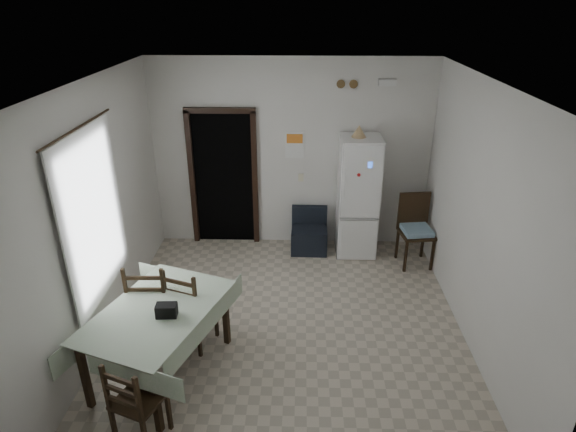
% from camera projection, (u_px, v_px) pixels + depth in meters
% --- Properties ---
extents(ground, '(4.50, 4.50, 0.00)m').
position_uv_depth(ground, '(287.00, 326.00, 5.87)').
color(ground, '#B7AB96').
rests_on(ground, ground).
extents(ceiling, '(4.20, 4.50, 0.02)m').
position_uv_depth(ceiling, '(287.00, 83.00, 4.65)').
color(ceiling, white).
rests_on(ceiling, ground).
extents(wall_back, '(4.20, 0.02, 2.90)m').
position_uv_depth(wall_back, '(291.00, 156.00, 7.30)').
color(wall_back, silver).
rests_on(wall_back, ground).
extents(wall_front, '(4.20, 0.02, 2.90)m').
position_uv_depth(wall_front, '(276.00, 362.00, 3.22)').
color(wall_front, silver).
rests_on(wall_front, ground).
extents(wall_left, '(0.02, 4.50, 2.90)m').
position_uv_depth(wall_left, '(97.00, 216.00, 5.31)').
color(wall_left, silver).
rests_on(wall_left, ground).
extents(wall_right, '(0.02, 4.50, 2.90)m').
position_uv_depth(wall_right, '(480.00, 221.00, 5.20)').
color(wall_right, silver).
rests_on(wall_right, ground).
extents(doorway, '(1.06, 0.52, 2.22)m').
position_uv_depth(doorway, '(226.00, 174.00, 7.67)').
color(doorway, black).
rests_on(doorway, ground).
extents(window_recess, '(0.10, 1.20, 1.60)m').
position_uv_depth(window_recess, '(83.00, 216.00, 5.09)').
color(window_recess, silver).
rests_on(window_recess, ground).
extents(curtain, '(0.02, 1.45, 1.85)m').
position_uv_depth(curtain, '(94.00, 216.00, 5.09)').
color(curtain, white).
rests_on(curtain, ground).
extents(curtain_rod, '(0.02, 1.60, 0.02)m').
position_uv_depth(curtain_rod, '(78.00, 128.00, 4.69)').
color(curtain_rod, black).
rests_on(curtain_rod, ground).
extents(calendar, '(0.28, 0.02, 0.40)m').
position_uv_depth(calendar, '(295.00, 145.00, 7.21)').
color(calendar, white).
rests_on(calendar, ground).
extents(calendar_image, '(0.24, 0.01, 0.14)m').
position_uv_depth(calendar_image, '(295.00, 139.00, 7.16)').
color(calendar_image, orange).
rests_on(calendar_image, ground).
extents(light_switch, '(0.08, 0.02, 0.12)m').
position_uv_depth(light_switch, '(301.00, 178.00, 7.43)').
color(light_switch, beige).
rests_on(light_switch, ground).
extents(vent_left, '(0.12, 0.03, 0.12)m').
position_uv_depth(vent_left, '(341.00, 84.00, 6.81)').
color(vent_left, brown).
rests_on(vent_left, ground).
extents(vent_right, '(0.12, 0.03, 0.12)m').
position_uv_depth(vent_right, '(354.00, 84.00, 6.81)').
color(vent_right, brown).
rests_on(vent_right, ground).
extents(emergency_light, '(0.25, 0.07, 0.09)m').
position_uv_depth(emergency_light, '(387.00, 82.00, 6.76)').
color(emergency_light, white).
rests_on(emergency_light, ground).
extents(fridge, '(0.60, 0.60, 1.83)m').
position_uv_depth(fridge, '(358.00, 197.00, 7.21)').
color(fridge, white).
rests_on(fridge, ground).
extents(tan_cone, '(0.23, 0.23, 0.17)m').
position_uv_depth(tan_cone, '(359.00, 131.00, 6.80)').
color(tan_cone, tan).
rests_on(tan_cone, fridge).
extents(navy_seat, '(0.56, 0.55, 0.67)m').
position_uv_depth(navy_seat, '(309.00, 231.00, 7.47)').
color(navy_seat, black).
rests_on(navy_seat, ground).
extents(corner_chair, '(0.52, 0.52, 1.07)m').
position_uv_depth(corner_chair, '(417.00, 232.00, 6.99)').
color(corner_chair, black).
rests_on(corner_chair, ground).
extents(dining_table, '(1.47, 1.79, 0.80)m').
position_uv_depth(dining_table, '(161.00, 341.00, 5.00)').
color(dining_table, '#B4C9AC').
rests_on(dining_table, ground).
extents(black_bag, '(0.21, 0.13, 0.13)m').
position_uv_depth(black_bag, '(167.00, 310.00, 4.71)').
color(black_bag, black).
rests_on(black_bag, dining_table).
extents(dining_chair_far_left, '(0.48, 0.48, 1.09)m').
position_uv_depth(dining_chair_far_left, '(153.00, 301.00, 5.40)').
color(dining_chair_far_left, black).
rests_on(dining_chair_far_left, ground).
extents(dining_chair_far_right, '(0.56, 0.56, 1.03)m').
position_uv_depth(dining_chair_far_right, '(191.00, 305.00, 5.39)').
color(dining_chair_far_right, black).
rests_on(dining_chair_far_right, ground).
extents(dining_chair_near_head, '(0.51, 0.51, 0.92)m').
position_uv_depth(dining_chair_near_head, '(138.00, 399.00, 4.21)').
color(dining_chair_near_head, black).
rests_on(dining_chair_near_head, ground).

